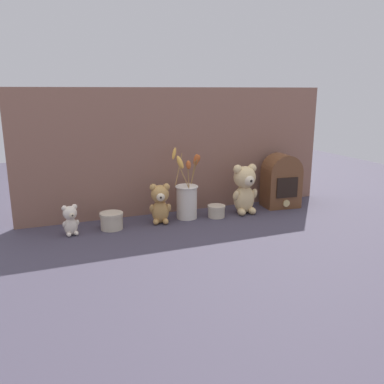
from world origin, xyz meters
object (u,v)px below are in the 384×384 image
(teddy_bear_large, at_px, (245,188))
(vintage_radio, at_px, (281,180))
(flower_vase, at_px, (187,198))
(decorative_tin_short, at_px, (112,221))
(teddy_bear_small, at_px, (70,219))
(decorative_tin_tall, at_px, (216,211))
(teddy_bear_medium, at_px, (160,203))

(teddy_bear_large, distance_m, vintage_radio, 0.24)
(flower_vase, relative_size, decorative_tin_short, 3.25)
(teddy_bear_large, bearing_deg, teddy_bear_small, -179.60)
(decorative_tin_tall, bearing_deg, teddy_bear_small, -179.72)
(decorative_tin_tall, bearing_deg, flower_vase, 165.27)
(teddy_bear_large, bearing_deg, flower_vase, 173.41)
(decorative_tin_short, bearing_deg, vintage_radio, 2.01)
(teddy_bear_medium, xyz_separation_m, vintage_radio, (0.67, 0.03, 0.04))
(teddy_bear_large, bearing_deg, decorative_tin_tall, -179.09)
(flower_vase, bearing_deg, teddy_bear_medium, -169.27)
(teddy_bear_medium, relative_size, teddy_bear_small, 1.41)
(teddy_bear_medium, relative_size, decorative_tin_short, 1.81)
(teddy_bear_large, bearing_deg, decorative_tin_short, 179.31)
(teddy_bear_small, relative_size, decorative_tin_short, 1.28)
(teddy_bear_large, distance_m, teddy_bear_medium, 0.43)
(vintage_radio, distance_m, decorative_tin_tall, 0.41)
(decorative_tin_tall, relative_size, decorative_tin_short, 0.83)
(teddy_bear_medium, distance_m, teddy_bear_small, 0.40)
(flower_vase, bearing_deg, teddy_bear_large, -6.59)
(teddy_bear_medium, bearing_deg, teddy_bear_large, -0.94)
(teddy_bear_medium, height_order, flower_vase, flower_vase)
(vintage_radio, bearing_deg, flower_vase, -179.40)
(vintage_radio, bearing_deg, decorative_tin_tall, -173.92)
(teddy_bear_medium, distance_m, flower_vase, 0.14)
(teddy_bear_medium, xyz_separation_m, flower_vase, (0.14, 0.03, 0.00))
(decorative_tin_short, bearing_deg, teddy_bear_medium, -0.21)
(flower_vase, relative_size, vintage_radio, 1.21)
(teddy_bear_large, relative_size, flower_vase, 0.74)
(flower_vase, relative_size, decorative_tin_tall, 3.94)
(vintage_radio, xyz_separation_m, decorative_tin_short, (-0.89, -0.03, -0.10))
(flower_vase, distance_m, decorative_tin_short, 0.37)
(decorative_tin_tall, distance_m, decorative_tin_short, 0.50)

